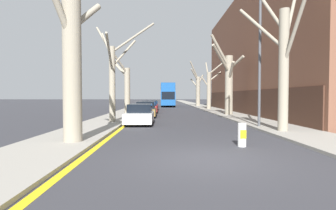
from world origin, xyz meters
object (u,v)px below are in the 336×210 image
parked_car_0 (140,115)px  parked_car_1 (146,110)px  double_decker_bus (168,94)px  street_tree_right_3 (197,89)px  parked_car_3 (152,105)px  street_tree_left_1 (113,74)px  traffic_bollard (242,135)px  street_tree_right_2 (210,87)px  street_tree_left_2 (126,86)px  parked_car_2 (149,107)px  street_tree_right_0 (283,62)px  street_tree_right_1 (228,81)px  lamp_post (259,42)px  street_tree_left_0 (70,53)px

parked_car_0 → parked_car_1: (0.00, 6.30, 0.01)m
double_decker_bus → street_tree_right_3: bearing=0.9°
street_tree_right_3 → parked_car_3: (-8.03, -12.89, -2.69)m
street_tree_left_1 → parked_car_0: 3.49m
double_decker_bus → traffic_bollard: (2.21, -39.01, -1.94)m
street_tree_right_2 → double_decker_bus: street_tree_right_2 is taller
street_tree_left_2 → traffic_bollard: bearing=-67.9°
parked_car_2 → street_tree_right_0: bearing=-64.9°
street_tree_right_1 → parked_car_3: street_tree_right_1 is taller
street_tree_right_0 → parked_car_2: bearing=115.1°
parked_car_0 → parked_car_3: (0.00, 18.05, -0.01)m
street_tree_left_1 → lamp_post: bearing=-18.3°
street_tree_left_0 → parked_car_1: 14.33m
street_tree_right_1 → double_decker_bus: bearing=103.7°
street_tree_left_2 → street_tree_right_1: bearing=-6.1°
lamp_post → street_tree_right_0: bearing=-75.4°
street_tree_left_0 → street_tree_left_2: bearing=90.6°
lamp_post → traffic_bollard: lamp_post is taller
street_tree_right_1 → lamp_post: lamp_post is taller
street_tree_left_1 → street_tree_right_0: 11.07m
double_decker_bus → traffic_bollard: double_decker_bus is taller
parked_car_1 → double_decker_bus: bearing=84.4°
street_tree_right_2 → street_tree_right_0: bearing=-90.9°
street_tree_right_3 → double_decker_bus: street_tree_right_3 is taller
street_tree_right_0 → street_tree_left_1: bearing=152.4°
street_tree_left_0 → street_tree_right_1: 18.35m
street_tree_right_0 → parked_car_1: street_tree_right_0 is taller
parked_car_1 → parked_car_2: (0.00, 5.98, -0.00)m
street_tree_right_1 → double_decker_bus: 23.82m
lamp_post → parked_car_3: bearing=109.7°
street_tree_left_0 → street_tree_right_0: (9.93, 3.10, 0.08)m
street_tree_left_0 → parked_car_3: (2.07, 25.62, -3.00)m
parked_car_3 → traffic_bollard: parked_car_3 is taller
street_tree_right_2 → street_tree_right_3: (-0.20, 11.80, 0.11)m
street_tree_right_1 → parked_car_3: (-8.04, 10.32, -2.80)m
traffic_bollard → street_tree_right_3: bearing=85.0°
street_tree_right_0 → traffic_bollard: (-3.22, -3.68, -3.28)m
street_tree_right_0 → parked_car_2: street_tree_right_0 is taller
double_decker_bus → parked_car_0: 31.00m
street_tree_left_1 → lamp_post: lamp_post is taller
street_tree_left_0 → parked_car_3: size_ratio=1.93×
parked_car_3 → street_tree_left_2: bearing=-103.7°
parked_car_2 → traffic_bollard: 20.95m
street_tree_left_2 → traffic_bollard: (6.90, -16.98, -2.54)m
street_tree_right_0 → traffic_bollard: street_tree_right_0 is taller
street_tree_right_0 → lamp_post: bearing=104.6°
street_tree_right_0 → lamp_post: 2.57m
street_tree_left_2 → parked_car_3: bearing=76.3°
parked_car_3 → lamp_post: (7.32, -20.47, 4.52)m
street_tree_right_2 → double_decker_bus: bearing=116.4°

